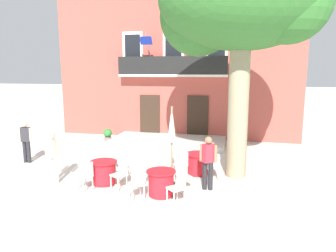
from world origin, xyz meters
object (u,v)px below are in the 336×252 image
Objects in this scene: cafe_chair_near_tree_1 at (182,174)px; pedestrian_near_entrance at (208,160)px; cafe_table_front at (198,163)px; pedestrian_mid_plaza at (53,155)px; cafe_chair_near_tree_0 at (178,186)px; cafe_chair_middle_3 at (92,163)px; ground_planter_left at (108,134)px; cafe_chair_near_tree_3 at (137,183)px; cafe_chair_front_1 at (211,156)px; cafe_table_near_tree at (161,183)px; cafe_table_middle at (104,172)px; cafe_chair_middle_2 at (121,163)px; cafe_chair_front_3 at (181,163)px; cafe_chair_middle_0 at (86,175)px; cafe_chair_front_2 at (183,155)px; plane_tree at (240,4)px; cafe_chair_near_tree_2 at (149,171)px; cafe_chair_middle_1 at (120,173)px; cafe_umbrella at (172,135)px; ground_planter_right at (232,138)px; cafe_chair_front_0 at (213,165)px; pedestrian_by_tree at (26,140)px.

cafe_chair_near_tree_1 is 0.55× the size of pedestrian_near_entrance.
pedestrian_mid_plaza is (-4.45, -1.91, 0.56)m from cafe_table_front.
cafe_chair_near_tree_0 reaches higher than cafe_table_front.
ground_planter_left is (-1.75, 5.35, -0.17)m from cafe_chair_middle_3.
cafe_chair_front_1 is (1.78, 3.28, 0.00)m from cafe_chair_near_tree_3.
cafe_chair_near_tree_1 reaches higher than cafe_table_near_tree.
pedestrian_mid_plaza reaches higher than cafe_table_middle.
cafe_chair_middle_3 is (-0.96, -0.24, 0.00)m from cafe_chair_middle_2.
cafe_chair_near_tree_1 is at bearing -78.30° from cafe_chair_front_3.
cafe_chair_middle_3 is at bearing 145.06° from cafe_table_middle.
cafe_chair_middle_0 is at bearing -72.05° from ground_planter_left.
ground_planter_left is at bearing 141.03° from cafe_chair_front_2.
ground_planter_left is at bearing 148.18° from plane_tree.
cafe_chair_front_2 is 2.16m from pedestrian_near_entrance.
cafe_chair_middle_2 is (-1.18, 0.66, 0.00)m from cafe_chair_near_tree_2.
cafe_chair_middle_1 is 1.00× the size of cafe_chair_front_2.
cafe_chair_front_3 is 1.38m from cafe_umbrella.
ground_planter_left is (-2.10, 6.49, -0.17)m from cafe_chair_middle_0.
ground_planter_right is 8.43m from pedestrian_mid_plaza.
cafe_table_near_tree is 3.04m from cafe_chair_front_1.
cafe_chair_front_0 is (0.77, 2.14, 0.00)m from cafe_chair_near_tree_0.
cafe_chair_near_tree_1 is at bearing -161.64° from pedestrian_near_entrance.
cafe_chair_front_0 is at bearing 27.97° from cafe_chair_middle_1.
cafe_chair_front_0 is at bearing 70.14° from cafe_chair_near_tree_0.
cafe_chair_middle_3 reaches higher than cafe_table_near_tree.
pedestrian_mid_plaza is at bearing 166.42° from cafe_chair_near_tree_3.
pedestrian_near_entrance is (0.96, -0.79, 0.41)m from cafe_chair_front_3.
cafe_umbrella is at bearing 61.36° from cafe_chair_near_tree_3.
cafe_chair_near_tree_2 is 1.05× the size of cafe_table_middle.
cafe_chair_front_1 is at bearing 44.96° from cafe_chair_middle_1.
cafe_table_middle is 0.95× the size of cafe_chair_middle_2.
pedestrian_mid_plaza reaches higher than cafe_table_near_tree.
cafe_chair_front_2 is at bearing 171.39° from plane_tree.
cafe_chair_near_tree_0 is 1.01m from cafe_chair_near_tree_1.
cafe_table_front is 0.52× the size of pedestrian_by_tree.
cafe_chair_middle_3 is at bearing -160.82° from cafe_table_front.
ground_planter_left is (-5.77, 4.65, -0.17)m from cafe_chair_front_0.
cafe_chair_near_tree_0 is 1.76m from cafe_umbrella.
cafe_chair_front_1 is at bearing 73.04° from cafe_chair_near_tree_1.
cafe_chair_middle_3 is 3.02m from cafe_umbrella.
cafe_chair_near_tree_2 is at bearing -56.03° from ground_planter_left.
pedestrian_near_entrance reaches higher than cafe_table_near_tree.
cafe_chair_near_tree_1 reaches higher than cafe_table_front.
cafe_chair_near_tree_2 reaches higher than cafe_table_front.
cafe_chair_middle_3 is (-2.09, 1.46, 0.00)m from cafe_chair_near_tree_3.
cafe_table_near_tree is at bearing 41.09° from cafe_chair_near_tree_3.
cafe_chair_near_tree_2 is 1.00× the size of cafe_chair_near_tree_3.
plane_tree reaches higher than cafe_chair_near_tree_2.
cafe_chair_front_1 is (-0.81, 0.46, -5.17)m from plane_tree.
cafe_table_near_tree is 2.83m from cafe_chair_middle_3.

